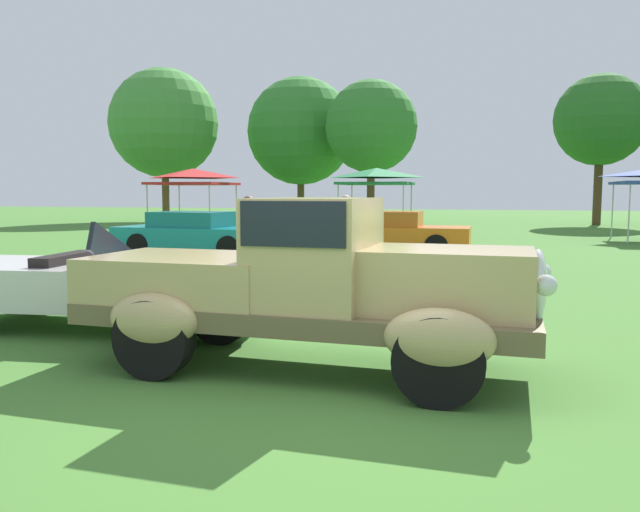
% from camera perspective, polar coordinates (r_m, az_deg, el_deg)
% --- Properties ---
extents(ground_plane, '(120.00, 120.00, 0.00)m').
position_cam_1_polar(ground_plane, '(5.72, 0.74, -12.05)').
color(ground_plane, '#42752D').
extents(feature_pickup_truck, '(4.57, 1.93, 1.70)m').
position_cam_1_polar(feature_pickup_truck, '(6.18, -1.09, -2.44)').
color(feature_pickup_truck, brown).
rests_on(feature_pickup_truck, ground_plane).
extents(neighbor_convertible, '(4.52, 2.16, 1.40)m').
position_cam_1_polar(neighbor_convertible, '(8.67, -18.98, -2.31)').
color(neighbor_convertible, silver).
rests_on(neighbor_convertible, ground_plane).
extents(show_car_teal, '(4.70, 2.02, 1.22)m').
position_cam_1_polar(show_car_teal, '(17.71, -11.21, 1.96)').
color(show_car_teal, teal).
rests_on(show_car_teal, ground_plane).
extents(show_car_orange, '(4.26, 1.74, 1.22)m').
position_cam_1_polar(show_car_orange, '(17.90, 6.54, 2.06)').
color(show_car_orange, orange).
rests_on(show_car_orange, ground_plane).
extents(spectator_between_cars, '(0.36, 0.46, 1.69)m').
position_cam_1_polar(spectator_between_cars, '(12.03, -6.49, 1.76)').
color(spectator_between_cars, '#9E998E').
rests_on(spectator_between_cars, ground_plane).
extents(spectator_by_row, '(0.43, 0.30, 1.69)m').
position_cam_1_polar(spectator_by_row, '(15.07, 2.33, 2.60)').
color(spectator_by_row, '#283351').
rests_on(spectator_by_row, ground_plane).
extents(canopy_tent_left_field, '(2.94, 2.94, 2.71)m').
position_cam_1_polar(canopy_tent_left_field, '(26.04, -11.46, 7.16)').
color(canopy_tent_left_field, '#B7B7BC').
rests_on(canopy_tent_left_field, ground_plane).
extents(canopy_tent_center_field, '(2.76, 2.76, 2.71)m').
position_cam_1_polar(canopy_tent_center_field, '(24.97, 5.12, 7.31)').
color(canopy_tent_center_field, '#B7B7BC').
rests_on(canopy_tent_center_field, ground_plane).
extents(treeline_far_left, '(6.50, 6.50, 9.13)m').
position_cam_1_polar(treeline_far_left, '(39.65, -13.97, 11.59)').
color(treeline_far_left, brown).
rests_on(treeline_far_left, ground_plane).
extents(treeline_mid_left, '(6.72, 6.72, 8.94)m').
position_cam_1_polar(treeline_mid_left, '(40.31, -1.77, 11.24)').
color(treeline_mid_left, brown).
rests_on(treeline_mid_left, ground_plane).
extents(treeline_center, '(5.18, 5.18, 8.04)m').
position_cam_1_polar(treeline_center, '(36.16, 4.68, 11.62)').
color(treeline_center, '#47331E').
rests_on(treeline_center, ground_plane).
extents(treeline_mid_right, '(4.84, 4.84, 8.01)m').
position_cam_1_polar(treeline_mid_right, '(37.24, 24.13, 11.18)').
color(treeline_mid_right, '#47331E').
rests_on(treeline_mid_right, ground_plane).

